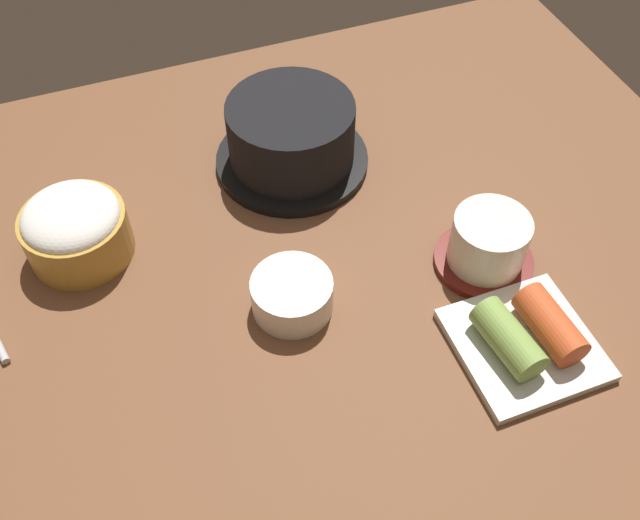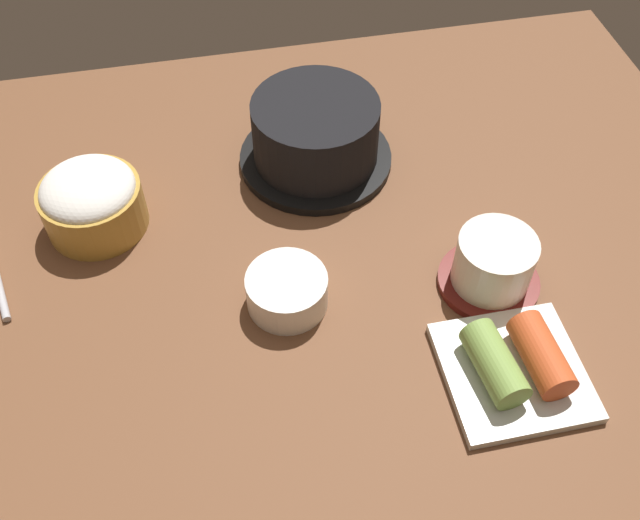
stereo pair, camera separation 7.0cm
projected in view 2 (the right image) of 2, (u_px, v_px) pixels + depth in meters
dining_table at (297, 273)px, 74.38cm from camera, size 100.00×76.00×2.00cm
stone_pot at (316, 134)px, 80.31cm from camera, size 17.45×17.45×8.24cm
rice_bowl at (91, 200)px, 74.59cm from camera, size 10.62×10.62×7.07cm
tea_cup_with_saucer at (493, 265)px, 69.88cm from camera, size 10.13×10.13×6.30cm
banchan_cup_center at (287, 290)px, 69.23cm from camera, size 7.92×7.92×3.75cm
kimchi_plate at (516, 365)px, 64.37cm from camera, size 12.51×12.51×4.39cm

